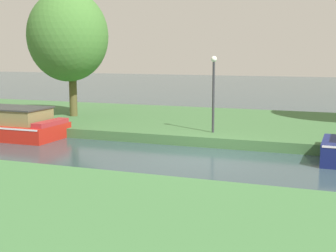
% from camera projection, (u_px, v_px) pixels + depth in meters
% --- Properties ---
extents(ground_plane, '(120.00, 120.00, 0.00)m').
position_uv_depth(ground_plane, '(205.00, 159.00, 16.74)').
color(ground_plane, '#30454A').
extents(riverbank_far, '(72.00, 10.00, 0.40)m').
position_uv_depth(riverbank_far, '(246.00, 125.00, 23.18)').
color(riverbank_far, '#3F6C3B').
rests_on(riverbank_far, ground_plane).
extents(red_barge, '(5.69, 2.42, 1.34)m').
position_uv_depth(red_barge, '(2.00, 124.00, 21.12)').
color(red_barge, '#B42015').
rests_on(red_barge, ground_plane).
extents(willow_tree_left, '(4.08, 3.93, 6.34)m').
position_uv_depth(willow_tree_left, '(68.00, 36.00, 24.17)').
color(willow_tree_left, brown).
rests_on(willow_tree_left, riverbank_far).
extents(lamp_post, '(0.24, 0.24, 3.12)m').
position_uv_depth(lamp_post, '(214.00, 85.00, 19.66)').
color(lamp_post, '#333338').
rests_on(lamp_post, riverbank_far).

